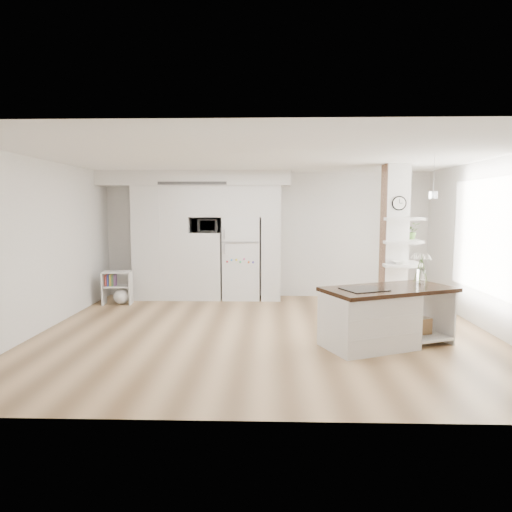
{
  "coord_description": "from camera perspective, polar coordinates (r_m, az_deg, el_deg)",
  "views": [
    {
      "loc": [
        0.07,
        -6.97,
        1.94
      ],
      "look_at": [
        -0.16,
        0.9,
        1.11
      ],
      "focal_mm": 32.0,
      "sensor_mm": 36.0,
      "label": 1
    }
  ],
  "objects": [
    {
      "name": "shelf_plant",
      "position": [
        8.67,
        18.9,
        2.97
      ],
      "size": [
        0.27,
        0.23,
        0.3
      ],
      "primitive_type": "imported",
      "color": "#4A772F",
      "rests_on": "column"
    },
    {
      "name": "pendant_light",
      "position": [
        7.31,
        14.71,
        7.25
      ],
      "size": [
        0.12,
        0.12,
        0.1
      ],
      "primitive_type": "cylinder",
      "color": "white",
      "rests_on": "room"
    },
    {
      "name": "decor_bowl",
      "position": [
        8.24,
        17.4,
        -0.78
      ],
      "size": [
        0.22,
        0.22,
        0.05
      ],
      "primitive_type": "imported",
      "color": "white",
      "rests_on": "column"
    },
    {
      "name": "bookshelf",
      "position": [
        9.64,
        -16.79,
        -4.06
      ],
      "size": [
        0.59,
        0.38,
        0.67
      ],
      "rotation": [
        0.0,
        0.0,
        0.1
      ],
      "color": "silver",
      "rests_on": "floor"
    },
    {
      "name": "floor",
      "position": [
        7.24,
        1.11,
        -9.51
      ],
      "size": [
        7.0,
        6.0,
        0.01
      ],
      "primitive_type": "cube",
      "color": "tan",
      "rests_on": "ground"
    },
    {
      "name": "refrigerator",
      "position": [
        9.73,
        -1.81,
        -0.26
      ],
      "size": [
        0.78,
        0.69,
        1.75
      ],
      "color": "white",
      "rests_on": "floor"
    },
    {
      "name": "floor_plant_a",
      "position": [
        9.02,
        16.1,
        -5.19
      ],
      "size": [
        0.29,
        0.26,
        0.44
      ],
      "primitive_type": "imported",
      "rotation": [
        0.0,
        0.0,
        -0.28
      ],
      "color": "#4A772F",
      "rests_on": "floor"
    },
    {
      "name": "window",
      "position": [
        8.05,
        26.8,
        2.26
      ],
      "size": [
        0.0,
        2.4,
        2.4
      ],
      "primitive_type": "plane",
      "rotation": [
        1.57,
        0.0,
        -1.57
      ],
      "color": "white",
      "rests_on": "room"
    },
    {
      "name": "column",
      "position": [
        8.45,
        17.57,
        1.76
      ],
      "size": [
        0.69,
        0.9,
        2.7
      ],
      "color": "silver",
      "rests_on": "floor"
    },
    {
      "name": "cabinet_wall",
      "position": [
        9.77,
        -7.26,
        3.43
      ],
      "size": [
        4.0,
        0.71,
        2.7
      ],
      "color": "silver",
      "rests_on": "floor"
    },
    {
      "name": "room",
      "position": [
        6.97,
        1.14,
        5.34
      ],
      "size": [
        7.04,
        6.04,
        2.72
      ],
      "color": "white",
      "rests_on": "ground"
    },
    {
      "name": "microwave",
      "position": [
        9.7,
        -6.29,
        3.81
      ],
      "size": [
        0.54,
        0.37,
        0.3
      ],
      "primitive_type": "imported",
      "color": "#2D2D2D",
      "rests_on": "cabinet_wall"
    },
    {
      "name": "kitchen_island",
      "position": [
        6.63,
        14.76,
        -7.27
      ],
      "size": [
        2.03,
        1.53,
        1.39
      ],
      "rotation": [
        0.0,
        0.0,
        0.41
      ],
      "color": "silver",
      "rests_on": "floor"
    },
    {
      "name": "floor_plant_b",
      "position": [
        9.25,
        19.71,
        -4.88
      ],
      "size": [
        0.32,
        0.32,
        0.49
      ],
      "primitive_type": "imported",
      "rotation": [
        0.0,
        0.0,
        -0.16
      ],
      "color": "#4A772F",
      "rests_on": "floor"
    }
  ]
}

